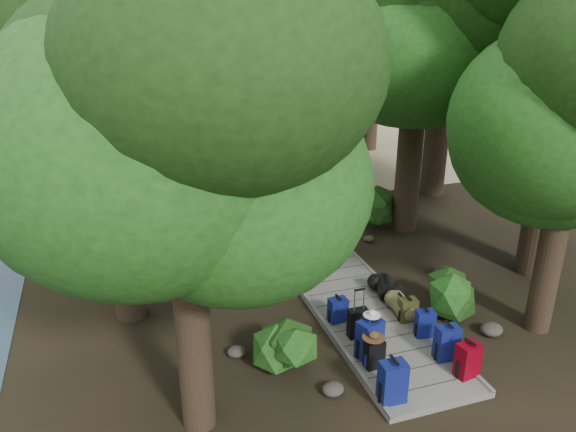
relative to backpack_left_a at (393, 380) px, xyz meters
name	(u,v)px	position (x,y,z in m)	size (l,w,h in m)	color
ground	(329,275)	(0.78, 4.61, -0.53)	(120.00, 120.00, 0.00)	black
sand_beach	(206,129)	(0.78, 20.61, -0.52)	(40.00, 22.00, 0.02)	#D3B88E
boardwalk	(314,255)	(0.78, 5.61, -0.47)	(2.00, 12.00, 0.12)	gray
backpack_left_a	(393,380)	(0.00, 0.00, 0.00)	(0.43, 0.30, 0.81)	navy
backpack_left_b	(374,352)	(0.12, 0.90, -0.10)	(0.33, 0.24, 0.61)	black
backpack_left_c	(370,337)	(0.17, 1.21, 0.01)	(0.45, 0.32, 0.84)	navy
backpack_left_d	(338,309)	(0.10, 2.50, -0.13)	(0.37, 0.26, 0.56)	navy
backpack_right_a	(468,358)	(1.56, 0.16, -0.05)	(0.40, 0.28, 0.71)	maroon
backpack_right_b	(447,341)	(1.49, 0.70, -0.03)	(0.41, 0.29, 0.74)	navy
backpack_right_c	(425,322)	(1.51, 1.48, -0.10)	(0.35, 0.25, 0.60)	navy
backpack_right_d	(408,309)	(1.46, 2.07, -0.14)	(0.35, 0.26, 0.54)	#3D3D18
duffel_right_khaki	(401,305)	(1.46, 2.34, -0.21)	(0.39, 0.58, 0.39)	olive
duffel_right_black	(386,287)	(1.51, 3.11, -0.21)	(0.40, 0.63, 0.40)	black
suitcase_on_boardwalk	(358,323)	(0.25, 1.86, -0.11)	(0.39, 0.21, 0.60)	black
lone_suitcase_on_sand	(253,167)	(1.02, 12.60, -0.15)	(0.45, 0.26, 0.71)	black
hat_brown	(374,335)	(0.09, 0.92, 0.27)	(0.41, 0.41, 0.12)	#51351E
hat_white	(372,313)	(0.22, 1.26, 0.49)	(0.32, 0.32, 0.11)	silver
kayak	(138,169)	(-2.96, 14.37, -0.35)	(0.68, 3.10, 0.31)	red
sun_lounger	(305,151)	(3.70, 14.28, -0.21)	(0.58, 1.81, 0.58)	silver
tree_right_a	(568,160)	(3.94, 1.14, 3.04)	(4.27, 4.27, 7.12)	black
tree_right_b	(575,30)	(5.58, 3.21, 5.12)	(6.33, 6.33, 11.30)	black
tree_right_c	(418,51)	(3.92, 6.58, 4.44)	(5.74, 5.74, 9.93)	black
tree_right_d	(449,17)	(6.32, 8.97, 5.11)	(6.15, 6.15, 11.28)	black
tree_right_e	(362,38)	(4.70, 11.55, 4.38)	(5.45, 5.45, 9.81)	black
tree_right_f	(375,44)	(6.78, 14.70, 3.86)	(4.91, 4.91, 8.77)	black
tree_left_a	(184,204)	(-3.09, 0.63, 3.22)	(4.50, 4.50, 7.50)	black
tree_left_b	(107,104)	(-3.90, 4.26, 3.96)	(4.98, 4.98, 8.97)	black
tree_left_c	(158,74)	(-2.56, 8.00, 3.96)	(5.16, 5.16, 8.97)	black
tree_back_a	(161,47)	(-1.15, 19.84, 3.53)	(4.68, 4.68, 8.11)	black
tree_back_b	(236,33)	(2.40, 20.29, 3.99)	(5.06, 5.06, 9.03)	black
tree_back_c	(301,24)	(5.59, 20.26, 4.36)	(5.43, 5.43, 9.77)	black
tree_back_d	(88,57)	(-4.28, 18.94, 3.28)	(4.56, 4.56, 7.60)	black
palm_right_a	(357,81)	(4.17, 10.67, 3.09)	(4.24, 4.24, 7.24)	#173B10
palm_right_b	(338,41)	(5.60, 15.66, 3.91)	(4.59, 4.59, 8.86)	#173B10
palm_right_c	(284,67)	(3.64, 16.88, 2.79)	(4.17, 4.17, 6.63)	#173B10
palm_left_a	(99,101)	(-4.03, 11.41, 2.76)	(4.13, 4.13, 6.58)	#173B10
rock_left_a	(333,389)	(-0.80, 0.57, -0.42)	(0.38, 0.34, 0.21)	#4C473F
rock_left_b	(237,352)	(-2.12, 2.15, -0.43)	(0.35, 0.31, 0.19)	#4C473F
rock_left_c	(260,267)	(-0.76, 5.28, -0.40)	(0.46, 0.41, 0.25)	#4C473F
rock_left_d	(206,241)	(-1.72, 7.27, -0.43)	(0.34, 0.31, 0.19)	#4C473F
rock_right_a	(492,329)	(2.90, 1.21, -0.40)	(0.46, 0.41, 0.25)	#4C473F
rock_right_b	(443,272)	(3.35, 3.66, -0.40)	(0.46, 0.42, 0.25)	#4C473F
rock_right_c	(369,239)	(2.55, 6.06, -0.44)	(0.29, 0.26, 0.16)	#4C473F
rock_right_d	(377,204)	(3.88, 8.24, -0.36)	(0.60, 0.54, 0.33)	#4C473F
shrub_left_a	(282,349)	(-1.46, 1.38, 0.01)	(1.18, 1.18, 1.06)	#1A4815
shrub_left_b	(237,250)	(-1.21, 5.85, -0.11)	(0.91, 0.91, 0.82)	#1A4815
shrub_left_c	(184,201)	(-1.94, 9.52, -0.04)	(1.08, 1.08, 0.98)	#1A4815
shrub_right_a	(453,293)	(2.58, 2.16, -0.03)	(1.09, 1.09, 0.98)	#1A4815
shrub_right_b	(373,207)	(3.09, 6.92, 0.12)	(1.43, 1.43, 1.29)	#1A4815
shrub_right_c	(309,180)	(2.44, 10.43, -0.13)	(0.88, 0.88, 0.79)	#1A4815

